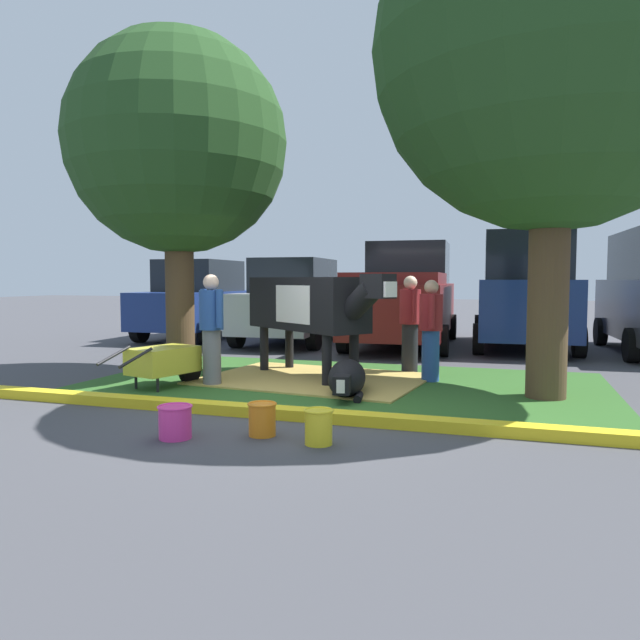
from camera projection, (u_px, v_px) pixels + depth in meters
name	position (u px, v px, depth m)	size (l,w,h in m)	color
ground_plane	(292.00, 406.00, 7.12)	(80.00, 80.00, 0.00)	#424247
grass_island	(344.00, 383.00, 8.63)	(7.35, 4.22, 0.02)	#2D5B23
curb_yellow	(288.00, 413.00, 6.48)	(8.55, 0.24, 0.12)	yellow
hay_bedding	(314.00, 379.00, 8.91)	(3.20, 2.40, 0.04)	tan
shade_tree_left	(177.00, 145.00, 9.30)	(3.45, 3.45, 5.39)	#4C3823
shade_tree_right	(555.00, 50.00, 7.27)	(4.49, 4.49, 6.61)	#4C3823
cow_holstein	(310.00, 305.00, 8.99)	(2.74, 2.17, 1.60)	black
calf_lying	(347.00, 378.00, 7.69)	(0.66, 1.33, 0.48)	black
person_handler	(211.00, 327.00, 8.37)	(0.46, 0.34, 1.60)	slate
person_visitor_near	(410.00, 321.00, 9.56)	(0.34, 0.47, 1.58)	black
person_visitor_far	(431.00, 328.00, 8.74)	(0.34, 0.52, 1.52)	#23478C
wheelbarrow	(165.00, 361.00, 8.28)	(0.88, 1.61, 0.63)	gold
bucket_pink	(175.00, 421.00, 5.67)	(0.34, 0.34, 0.32)	#EA3893
bucket_orange	(262.00, 418.00, 5.78)	(0.29, 0.29, 0.33)	orange
bucket_yellow	(319.00, 426.00, 5.47)	(0.28, 0.28, 0.33)	yellow
sedan_red	(200.00, 300.00, 15.41)	(2.18, 4.48, 2.02)	navy
sedan_blue	(294.00, 302.00, 14.30)	(2.18, 4.48, 2.02)	#B7B7BC
pickup_truck_maroon	(404.00, 297.00, 13.67)	(2.41, 5.49, 2.42)	maroon
suv_black	(524.00, 291.00, 13.12)	(2.29, 4.68, 2.52)	navy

